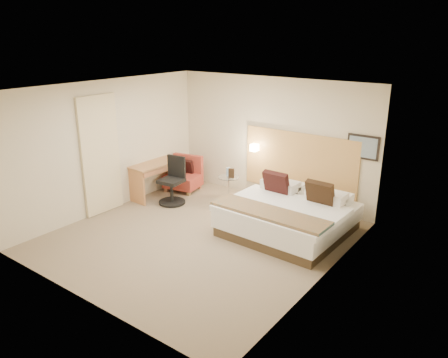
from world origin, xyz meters
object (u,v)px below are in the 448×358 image
Objects in this scene: lounge_chair at (184,176)px; bed at (289,215)px; side_table at (229,187)px; desk_chair at (173,185)px; desk at (157,170)px.

bed is at bearing -10.92° from lounge_chair.
lounge_chair is 1.26m from side_table.
bed is at bearing 4.12° from desk_chair.
side_table is (1.26, 0.07, -0.02)m from lounge_chair.
desk is (-1.44, -0.78, 0.33)m from side_table.
lounge_chair is at bearing 169.08° from bed.
desk is at bearing -104.41° from lounge_chair.
bed is 3.33m from desk.
side_table is 0.61× the size of desk_chair.
bed is at bearing 1.70° from desk.
desk_chair reaches higher than lounge_chair.
side_table is (-1.88, 0.68, -0.04)m from bed.
bed is 3.19m from lounge_chair.
bed reaches higher than desk.
desk reaches higher than side_table.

